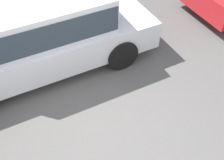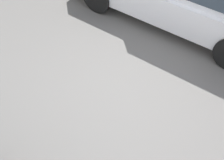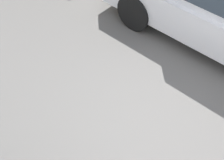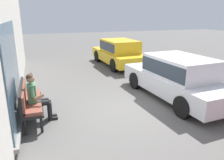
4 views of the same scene
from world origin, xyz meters
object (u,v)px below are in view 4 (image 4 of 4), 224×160
Objects in this scene: bench at (28,100)px; parked_car_mid at (177,76)px; parked_car_far at (119,52)px; person_on_phone at (36,96)px.

bench is 0.40× the size of parked_car_mid.
parked_car_far is (5.53, 0.02, -0.01)m from parked_car_mid.
bench is at bearing 61.20° from person_on_phone.
parked_car_mid is (0.16, -4.69, 0.09)m from person_on_phone.
parked_car_far is (5.69, -4.67, 0.08)m from person_on_phone.
parked_car_far is at bearing -39.37° from person_on_phone.
parked_car_mid is at bearing -89.54° from bench.
parked_car_mid is (0.04, -4.91, 0.22)m from bench.
parked_car_far reaches higher than bench.
person_on_phone is at bearing 140.63° from parked_car_far.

